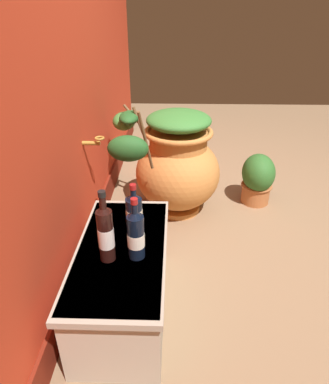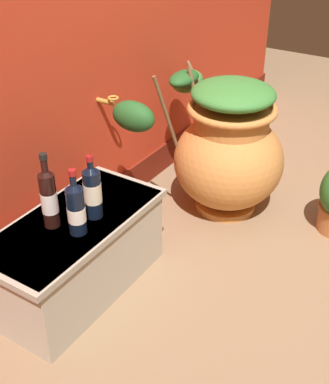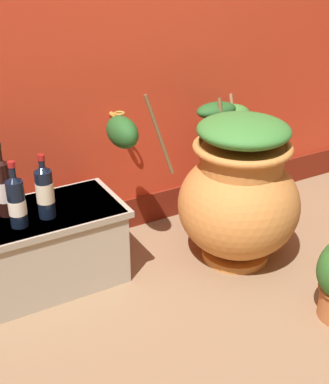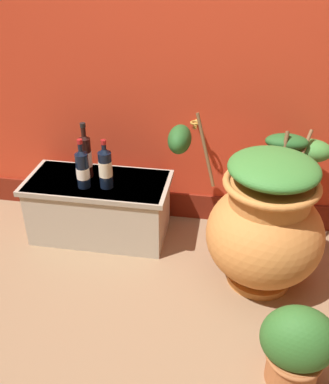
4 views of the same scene
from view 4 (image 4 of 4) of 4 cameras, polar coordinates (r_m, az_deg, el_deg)
The scene contains 8 objects.
ground_plane at distance 2.10m, azimuth 0.78°, elevation -20.25°, with size 7.00×7.00×0.00m, color #896B4C.
back_wall at distance 2.53m, azimuth 5.61°, elevation 22.97°, with size 4.40×0.33×2.60m.
terracotta_urn at distance 2.27m, azimuth 13.16°, elevation -3.77°, with size 0.89×0.78×0.86m.
stone_ledge at distance 2.67m, azimuth -8.59°, elevation -1.81°, with size 0.86×0.42×0.38m.
wine_bottle_left at distance 2.48m, azimuth -10.80°, elevation 3.18°, with size 0.08×0.08×0.30m.
wine_bottle_middle at distance 2.58m, azimuth -10.38°, elevation 4.90°, with size 0.07×0.07×0.34m.
wine_bottle_right at distance 2.45m, azimuth -7.83°, elevation 3.35°, with size 0.08×0.08×0.29m.
potted_shrub at distance 1.93m, azimuth 17.08°, elevation -18.93°, with size 0.31×0.24×0.39m.
Camera 4 is at (0.19, -1.30, 1.64)m, focal length 40.33 mm.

